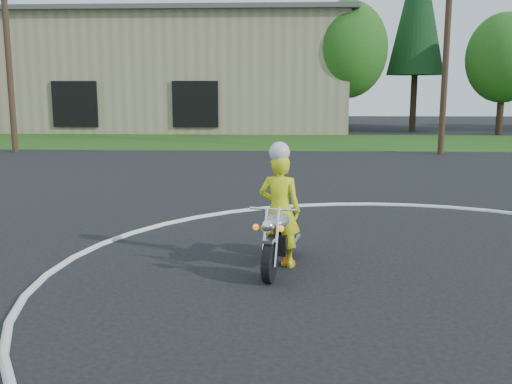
{
  "coord_description": "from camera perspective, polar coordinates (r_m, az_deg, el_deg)",
  "views": [
    {
      "loc": [
        -2.25,
        -5.5,
        2.93
      ],
      "look_at": [
        -2.73,
        4.65,
        1.1
      ],
      "focal_mm": 40.0,
      "sensor_mm": 36.0,
      "label": 1
    }
  ],
  "objects": [
    {
      "name": "ground",
      "position": [
        6.63,
        23.31,
        -16.9
      ],
      "size": [
        120.0,
        120.0,
        0.0
      ],
      "primitive_type": "plane",
      "color": "black",
      "rests_on": "ground"
    },
    {
      "name": "grass_strip",
      "position": [
        32.71,
        6.67,
        5.0
      ],
      "size": [
        120.0,
        10.0,
        0.02
      ],
      "primitive_type": "cube",
      "color": "#1E4714",
      "rests_on": "ground"
    },
    {
      "name": "utility_poles",
      "position": [
        27.57,
        18.55,
        14.4
      ],
      "size": [
        41.6,
        1.12,
        10.0
      ],
      "color": "#473321",
      "rests_on": "ground"
    },
    {
      "name": "warehouse",
      "position": [
        48.16,
        -16.71,
        11.23
      ],
      "size": [
        41.0,
        17.0,
        8.3
      ],
      "color": "tan",
      "rests_on": "ground"
    },
    {
      "name": "primary_motorcycle",
      "position": [
        9.41,
        2.33,
        -4.44
      ],
      "size": [
        0.86,
        2.14,
        1.13
      ],
      "rotation": [
        0.0,
        0.0,
        -0.2
      ],
      "color": "black",
      "rests_on": "ground"
    },
    {
      "name": "rider_primary_grp",
      "position": [
        9.44,
        2.38,
        -1.51
      ],
      "size": [
        0.77,
        0.58,
        2.1
      ],
      "rotation": [
        0.0,
        0.0,
        -0.2
      ],
      "color": "yellow",
      "rests_on": "ground"
    }
  ]
}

